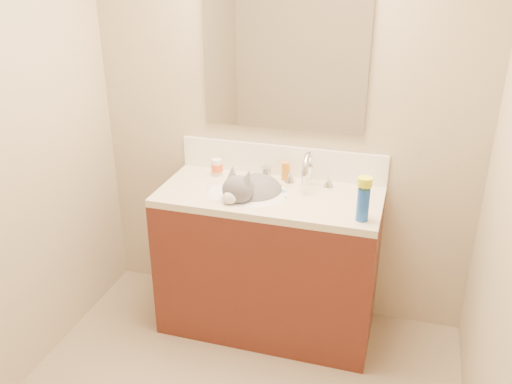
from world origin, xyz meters
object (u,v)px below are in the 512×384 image
Objects in this scene: basin at (246,204)px; faucet at (308,173)px; silver_jar at (266,172)px; amber_bottle at (285,171)px; vanity_cabinet at (269,265)px; cat at (252,195)px; pill_bottle at (217,167)px; spray_can at (363,205)px.

faucet is at bearing 29.12° from basin.
amber_bottle is at bearing -1.47° from silver_jar.
vanity_cabinet is at bearing 14.04° from basin.
vanity_cabinet is 0.44m from cat.
cat is (-0.09, -0.01, 0.43)m from vanity_cabinet.
pill_bottle is at bearing 166.93° from cat.
spray_can is (0.63, -0.15, 0.15)m from basin.
vanity_cabinet is 0.54m from amber_bottle.
pill_bottle is 0.40m from amber_bottle.
amber_bottle reaches higher than pill_bottle.
spray_can reaches higher than basin.
basin is at bearing -124.82° from amber_bottle.
spray_can is (0.59, -0.38, 0.05)m from silver_jar.
faucet is 2.87× the size of pill_bottle.
faucet is 0.59× the size of cat.
vanity_cabinet is 18.84× the size of silver_jar.
silver_jar is 0.70m from spray_can.
pill_bottle is (-0.36, 0.16, 0.50)m from vanity_cabinet.
cat reaches higher than vanity_cabinet.
basin is 0.31m from amber_bottle.
vanity_cabinet is at bearing -69.81° from silver_jar.
basin is 7.06× the size of silver_jar.
cat is at bearing -31.86° from pill_bottle.
silver_jar is (-0.25, 0.07, -0.05)m from faucet.
spray_can is (0.61, -0.17, 0.10)m from cat.
vanity_cabinet is at bearing -142.71° from faucet.
vanity_cabinet is 0.40m from basin.
basin is 4.20× the size of amber_bottle.
faucet is 0.27m from silver_jar.
vanity_cabinet is 0.53m from silver_jar.
spray_can reaches higher than vanity_cabinet.
spray_can is (0.47, -0.38, 0.03)m from amber_bottle.
cat reaches higher than silver_jar.
amber_bottle is (0.04, 0.20, 0.50)m from vanity_cabinet.
vanity_cabinet is 0.58m from faucet.
faucet is at bearing 37.29° from vanity_cabinet.
cat is at bearing 41.96° from basin.
pill_bottle is at bearing 141.60° from basin.
faucet is 0.46m from spray_can.
spray_can is (0.51, -0.18, 0.53)m from vanity_cabinet.
silver_jar is 0.38× the size of spray_can.
basin reaches higher than vanity_cabinet.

